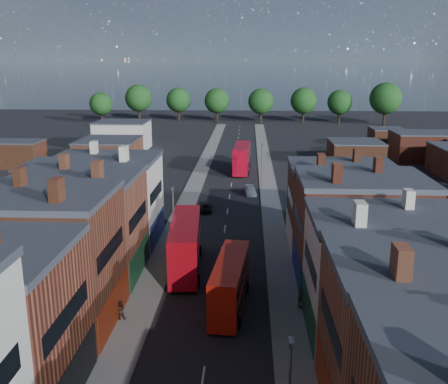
# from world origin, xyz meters

# --- Properties ---
(pavement_west) EXTENTS (3.00, 200.00, 0.12)m
(pavement_west) POSITION_xyz_m (-6.50, 50.00, 0.06)
(pavement_west) COLOR gray
(pavement_west) RESTS_ON ground
(pavement_east) EXTENTS (3.00, 200.00, 0.12)m
(pavement_east) POSITION_xyz_m (6.50, 50.00, 0.06)
(pavement_east) COLOR gray
(pavement_east) RESTS_ON ground
(lamp_post_2) EXTENTS (0.25, 0.70, 8.12)m
(lamp_post_2) POSITION_xyz_m (-5.20, 30.00, 4.70)
(lamp_post_2) COLOR slate
(lamp_post_2) RESTS_ON ground
(lamp_post_3) EXTENTS (0.25, 0.70, 8.12)m
(lamp_post_3) POSITION_xyz_m (5.20, 60.00, 4.70)
(lamp_post_3) COLOR slate
(lamp_post_3) RESTS_ON ground
(bus_0) EXTENTS (3.79, 12.50, 5.32)m
(bus_0) POSITION_xyz_m (-3.50, 26.70, 2.87)
(bus_0) COLOR #B40A15
(bus_0) RESTS_ON ground
(bus_1) EXTENTS (3.38, 10.65, 4.52)m
(bus_1) POSITION_xyz_m (1.50, 18.49, 2.44)
(bus_1) COLOR #BB160A
(bus_1) RESTS_ON ground
(bus_2) EXTENTS (3.53, 12.50, 5.35)m
(bus_2) POSITION_xyz_m (1.67, 74.76, 2.89)
(bus_2) COLOR #A2071A
(bus_2) RESTS_ON ground
(car_2) EXTENTS (1.82, 3.85, 1.06)m
(car_2) POSITION_xyz_m (-3.18, 47.65, 0.53)
(car_2) COLOR black
(car_2) RESTS_ON ground
(car_3) EXTENTS (2.01, 4.31, 1.22)m
(car_3) POSITION_xyz_m (3.41, 57.63, 0.61)
(car_3) COLOR silver
(car_3) RESTS_ON ground
(ped_1) EXTENTS (0.88, 0.57, 1.68)m
(ped_1) POSITION_xyz_m (-7.69, 15.78, 0.96)
(ped_1) COLOR #3E2218
(ped_1) RESTS_ON pavement_west
(ped_3) EXTENTS (0.49, 1.06, 1.80)m
(ped_3) POSITION_xyz_m (7.70, 18.51, 1.02)
(ped_3) COLOR #555149
(ped_3) RESTS_ON pavement_east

